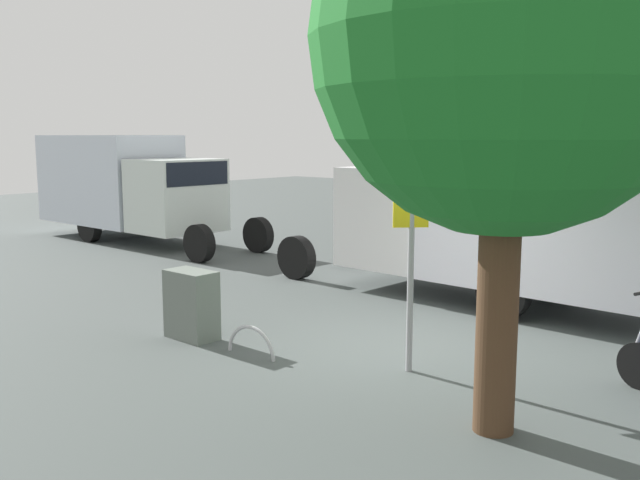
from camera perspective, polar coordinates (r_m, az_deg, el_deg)
ground_plane at (r=10.00m, az=7.40°, el=-8.75°), size 60.00×60.00×0.00m
box_truck_near at (r=12.63m, az=14.84°, el=2.23°), size 7.78×2.46×2.99m
box_truck_far at (r=20.60m, az=-15.34°, el=4.50°), size 7.89×2.26×2.96m
stop_sign at (r=8.66m, az=7.43°, el=2.44°), size 0.71×0.33×3.08m
street_tree at (r=7.00m, az=15.00°, el=15.43°), size 3.74×3.74×5.72m
utility_cabinet at (r=10.46m, az=-10.39°, el=-5.18°), size 0.78×0.45×1.01m
bike_rack_hoop at (r=9.67m, az=-5.62°, el=-9.33°), size 0.85×0.10×0.85m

